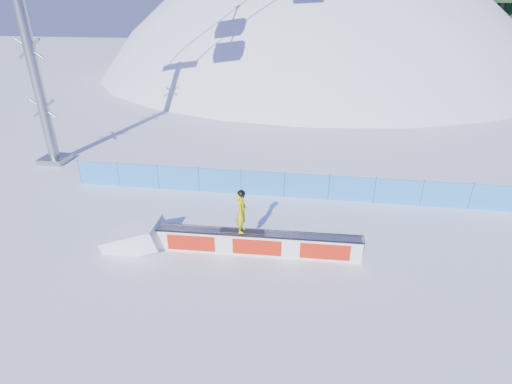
# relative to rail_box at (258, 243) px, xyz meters

# --- Properties ---
(ground) EXTENTS (160.00, 160.00, 0.00)m
(ground) POSITION_rel_rail_box_xyz_m (1.55, 0.16, -0.43)
(ground) COLOR white
(ground) RESTS_ON ground
(snow_hill) EXTENTS (64.00, 64.00, 64.00)m
(snow_hill) POSITION_rel_rail_box_xyz_m (1.55, 42.16, -18.43)
(snow_hill) COLOR white
(snow_hill) RESTS_ON ground
(safety_fence) EXTENTS (22.05, 0.05, 1.30)m
(safety_fence) POSITION_rel_rail_box_xyz_m (1.55, 4.66, 0.17)
(safety_fence) COLOR #2B84DB
(safety_fence) RESTS_ON ground
(rail_box) EXTENTS (7.26, 0.73, 0.87)m
(rail_box) POSITION_rel_rail_box_xyz_m (0.00, 0.00, 0.00)
(rail_box) COLOR white
(rail_box) RESTS_ON ground
(snow_ramp) EXTENTS (2.27, 1.46, 1.39)m
(snow_ramp) POSITION_rel_rail_box_xyz_m (-4.53, -0.14, -0.43)
(snow_ramp) COLOR white
(snow_ramp) RESTS_ON ground
(snowboarder) EXTENTS (1.56, 0.56, 1.62)m
(snowboarder) POSITION_rel_rail_box_xyz_m (-0.55, -0.02, 1.24)
(snowboarder) COLOR black
(snowboarder) RESTS_ON rail_box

